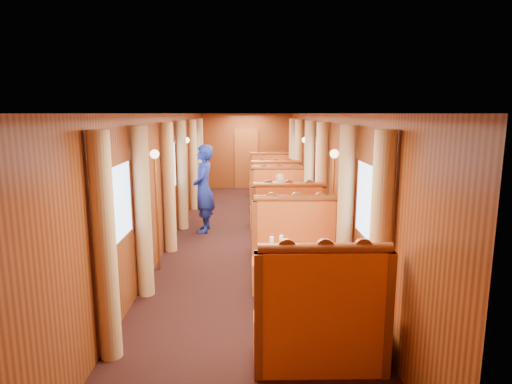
{
  "coord_description": "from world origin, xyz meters",
  "views": [
    {
      "loc": [
        0.05,
        -8.39,
        2.5
      ],
      "look_at": [
        0.2,
        -0.52,
        1.05
      ],
      "focal_mm": 30.0,
      "sensor_mm": 36.0,
      "label": 1
    }
  ],
  "objects_px": {
    "passenger": "(280,195)",
    "teapot_back": "(297,256)",
    "tea_tray": "(298,262)",
    "fruit_plate": "(333,263)",
    "rose_vase_far": "(272,170)",
    "banquette_mid_aft": "(279,207)",
    "table_mid": "(283,220)",
    "table_near": "(306,290)",
    "steward": "(204,189)",
    "banquette_near_fwd": "(320,328)",
    "rose_vase_mid": "(285,193)",
    "banquette_mid_fwd": "(287,231)",
    "teapot_left": "(295,259)",
    "banquette_far_aft": "(271,182)",
    "banquette_far_fwd": "(275,195)",
    "table_far": "(273,190)",
    "banquette_near_aft": "(297,259)",
    "teapot_right": "(306,259)"
  },
  "relations": [
    {
      "from": "fruit_plate",
      "to": "rose_vase_mid",
      "type": "relative_size",
      "value": 0.64
    },
    {
      "from": "banquette_near_fwd",
      "to": "banquette_mid_aft",
      "type": "height_order",
      "value": "same"
    },
    {
      "from": "banquette_far_fwd",
      "to": "banquette_near_aft",
      "type": "bearing_deg",
      "value": -90.0
    },
    {
      "from": "table_near",
      "to": "steward",
      "type": "distance_m",
      "value": 4.38
    },
    {
      "from": "banquette_near_fwd",
      "to": "banquette_mid_fwd",
      "type": "bearing_deg",
      "value": 90.0
    },
    {
      "from": "teapot_right",
      "to": "banquette_mid_aft",
      "type": "bearing_deg",
      "value": 113.96
    },
    {
      "from": "teapot_right",
      "to": "passenger",
      "type": "distance_m",
      "value": 4.36
    },
    {
      "from": "table_mid",
      "to": "rose_vase_mid",
      "type": "xyz_separation_m",
      "value": [
        0.03,
        -0.01,
        0.55
      ]
    },
    {
      "from": "rose_vase_far",
      "to": "tea_tray",
      "type": "bearing_deg",
      "value": -90.67
    },
    {
      "from": "tea_tray",
      "to": "steward",
      "type": "xyz_separation_m",
      "value": [
        -1.54,
        4.08,
        0.17
      ]
    },
    {
      "from": "banquette_mid_fwd",
      "to": "tea_tray",
      "type": "relative_size",
      "value": 3.94
    },
    {
      "from": "banquette_near_aft",
      "to": "teapot_back",
      "type": "distance_m",
      "value": 1.07
    },
    {
      "from": "banquette_mid_fwd",
      "to": "banquette_mid_aft",
      "type": "bearing_deg",
      "value": 90.0
    },
    {
      "from": "banquette_near_fwd",
      "to": "rose_vase_mid",
      "type": "relative_size",
      "value": 3.72
    },
    {
      "from": "table_mid",
      "to": "rose_vase_far",
      "type": "relative_size",
      "value": 2.92
    },
    {
      "from": "banquette_mid_fwd",
      "to": "tea_tray",
      "type": "distance_m",
      "value": 2.57
    },
    {
      "from": "fruit_plate",
      "to": "rose_vase_far",
      "type": "height_order",
      "value": "rose_vase_far"
    },
    {
      "from": "banquette_mid_aft",
      "to": "banquette_far_fwd",
      "type": "relative_size",
      "value": 1.0
    },
    {
      "from": "banquette_mid_aft",
      "to": "table_mid",
      "type": "bearing_deg",
      "value": -90.0
    },
    {
      "from": "banquette_far_fwd",
      "to": "table_far",
      "type": "bearing_deg",
      "value": 90.0
    },
    {
      "from": "banquette_far_aft",
      "to": "teapot_back",
      "type": "xyz_separation_m",
      "value": [
        -0.11,
        -7.99,
        0.39
      ]
    },
    {
      "from": "banquette_mid_aft",
      "to": "banquette_far_fwd",
      "type": "height_order",
      "value": "same"
    },
    {
      "from": "banquette_near_aft",
      "to": "table_mid",
      "type": "relative_size",
      "value": 1.28
    },
    {
      "from": "banquette_near_fwd",
      "to": "table_near",
      "type": "bearing_deg",
      "value": 90.0
    },
    {
      "from": "rose_vase_mid",
      "to": "teapot_left",
      "type": "bearing_deg",
      "value": -92.99
    },
    {
      "from": "banquette_near_aft",
      "to": "rose_vase_mid",
      "type": "relative_size",
      "value": 3.72
    },
    {
      "from": "teapot_left",
      "to": "banquette_mid_fwd",
      "type": "bearing_deg",
      "value": 86.6
    },
    {
      "from": "teapot_left",
      "to": "steward",
      "type": "xyz_separation_m",
      "value": [
        -1.48,
        4.13,
        0.11
      ]
    },
    {
      "from": "banquette_mid_aft",
      "to": "tea_tray",
      "type": "xyz_separation_m",
      "value": [
        -0.11,
        -4.57,
        0.33
      ]
    },
    {
      "from": "banquette_far_fwd",
      "to": "steward",
      "type": "relative_size",
      "value": 0.72
    },
    {
      "from": "banquette_near_aft",
      "to": "rose_vase_mid",
      "type": "height_order",
      "value": "banquette_near_aft"
    },
    {
      "from": "rose_vase_mid",
      "to": "banquette_far_fwd",
      "type": "bearing_deg",
      "value": 90.71
    },
    {
      "from": "table_near",
      "to": "banquette_far_fwd",
      "type": "bearing_deg",
      "value": 90.0
    },
    {
      "from": "banquette_mid_fwd",
      "to": "rose_vase_mid",
      "type": "distance_m",
      "value": 1.13
    },
    {
      "from": "table_near",
      "to": "fruit_plate",
      "type": "relative_size",
      "value": 4.56
    },
    {
      "from": "table_mid",
      "to": "rose_vase_far",
      "type": "bearing_deg",
      "value": 90.42
    },
    {
      "from": "tea_tray",
      "to": "fruit_plate",
      "type": "height_order",
      "value": "fruit_plate"
    },
    {
      "from": "tea_tray",
      "to": "steward",
      "type": "height_order",
      "value": "steward"
    },
    {
      "from": "banquette_mid_fwd",
      "to": "table_near",
      "type": "bearing_deg",
      "value": -90.0
    },
    {
      "from": "teapot_right",
      "to": "passenger",
      "type": "height_order",
      "value": "passenger"
    },
    {
      "from": "banquette_mid_fwd",
      "to": "banquette_far_aft",
      "type": "height_order",
      "value": "same"
    },
    {
      "from": "table_near",
      "to": "teapot_right",
      "type": "xyz_separation_m",
      "value": [
        -0.02,
        -0.1,
        0.43
      ]
    },
    {
      "from": "banquette_far_fwd",
      "to": "fruit_plate",
      "type": "height_order",
      "value": "banquette_far_fwd"
    },
    {
      "from": "banquette_mid_fwd",
      "to": "teapot_left",
      "type": "bearing_deg",
      "value": -93.47
    },
    {
      "from": "table_near",
      "to": "steward",
      "type": "relative_size",
      "value": 0.56
    },
    {
      "from": "banquette_mid_aft",
      "to": "teapot_back",
      "type": "distance_m",
      "value": 4.51
    },
    {
      "from": "fruit_plate",
      "to": "rose_vase_far",
      "type": "distance_m",
      "value": 7.11
    },
    {
      "from": "passenger",
      "to": "teapot_back",
      "type": "bearing_deg",
      "value": -91.46
    },
    {
      "from": "table_far",
      "to": "rose_vase_far",
      "type": "xyz_separation_m",
      "value": [
        -0.03,
        -0.04,
        0.55
      ]
    },
    {
      "from": "table_mid",
      "to": "fruit_plate",
      "type": "xyz_separation_m",
      "value": [
        0.3,
        -3.64,
        0.39
      ]
    }
  ]
}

